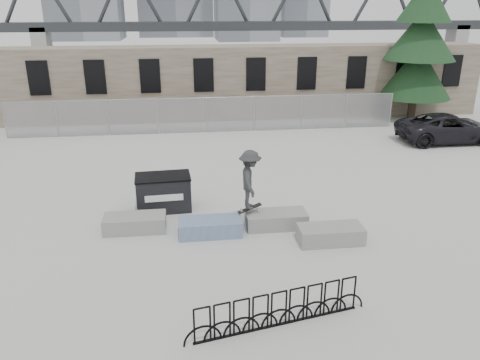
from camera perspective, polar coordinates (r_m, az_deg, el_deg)
name	(u,v)px	position (r m, az deg, el deg)	size (l,w,h in m)	color
ground	(229,229)	(15.49, -1.38, -6.01)	(120.00, 120.00, 0.00)	beige
stone_wall	(203,83)	(30.41, -4.54, 11.75)	(36.00, 2.58, 4.50)	#695C4E
chainlink_fence	(207,115)	(26.97, -4.08, 7.97)	(22.06, 0.06, 2.02)	gray
planter_far_left	(135,222)	(15.68, -12.70, -5.07)	(2.00, 0.90, 0.52)	gray
planter_center_left	(210,226)	(15.07, -3.64, -5.66)	(2.00, 0.90, 0.52)	#325796
planter_center_right	(276,219)	(15.59, 4.43, -4.74)	(2.00, 0.90, 0.52)	gray
planter_offset	(330,234)	(14.86, 10.97, -6.44)	(2.00, 0.90, 0.52)	gray
dumpster	(164,192)	(16.94, -9.30, -1.49)	(2.00, 1.30, 1.27)	black
bike_rack	(279,309)	(11.09, 4.75, -15.44)	(4.40, 0.98, 0.90)	black
spruce_tree	(421,39)	(31.73, 21.18, 15.71)	(4.38, 4.38, 11.50)	#38281E
truss_bridge	(260,25)	(69.76, 2.45, 18.38)	(70.00, 3.00, 9.80)	#2D3033
suv	(449,128)	(27.42, 24.09, 5.81)	(2.49, 5.40, 1.50)	black
skateboarder	(250,180)	(14.98, 1.23, 0.03)	(0.80, 1.30, 2.11)	#2F3032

